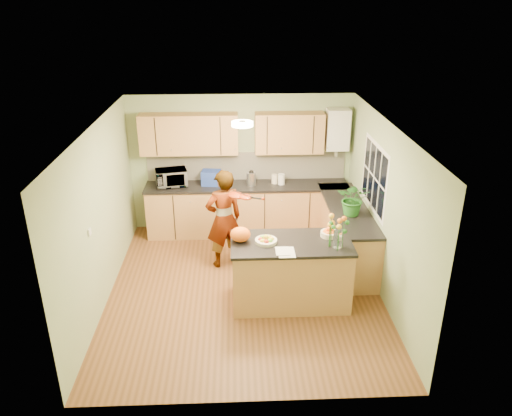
{
  "coord_description": "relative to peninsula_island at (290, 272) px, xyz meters",
  "views": [
    {
      "loc": [
        -0.11,
        -6.41,
        4.13
      ],
      "look_at": [
        0.2,
        0.5,
        1.11
      ],
      "focal_mm": 35.0,
      "sensor_mm": 36.0,
      "label": 1
    }
  ],
  "objects": [
    {
      "name": "wall_front",
      "position": [
        -0.65,
        -1.92,
        0.77
      ],
      "size": [
        4.0,
        0.02,
        2.5
      ],
      "primitive_type": "cube",
      "color": "#89A374",
      "rests_on": "floor"
    },
    {
      "name": "violin",
      "position": [
        -0.75,
        0.88,
        0.83
      ],
      "size": [
        0.69,
        0.6,
        0.17
      ],
      "primitive_type": null,
      "rotation": [
        0.17,
        0.0,
        -0.61
      ],
      "color": "#551405",
      "rests_on": "violinist"
    },
    {
      "name": "orange_bag",
      "position": [
        -0.7,
        0.05,
        0.58
      ],
      "size": [
        0.3,
        0.26,
        0.21
      ],
      "primitive_type": "ellipsoid",
      "rotation": [
        0.0,
        0.0,
        -0.09
      ],
      "color": "orange",
      "rests_on": "peninsula_island"
    },
    {
      "name": "back_counter",
      "position": [
        -0.55,
        2.28,
        -0.01
      ],
      "size": [
        3.64,
        0.62,
        0.94
      ],
      "color": "#B17646",
      "rests_on": "floor"
    },
    {
      "name": "wall_left",
      "position": [
        -2.65,
        0.33,
        0.77
      ],
      "size": [
        0.02,
        4.5,
        2.5
      ],
      "primitive_type": "cube",
      "color": "#89A374",
      "rests_on": "floor"
    },
    {
      "name": "potted_plant",
      "position": [
        1.05,
        0.9,
        0.73
      ],
      "size": [
        0.6,
        0.57,
        0.54
      ],
      "primitive_type": "imported",
      "rotation": [
        0.0,
        0.0,
        -0.37
      ],
      "color": "#266822",
      "rests_on": "right_counter"
    },
    {
      "name": "wall_back",
      "position": [
        -0.65,
        2.58,
        0.77
      ],
      "size": [
        4.0,
        0.02,
        2.5
      ],
      "primitive_type": "cube",
      "color": "#89A374",
      "rests_on": "floor"
    },
    {
      "name": "upper_cabinets",
      "position": [
        -0.82,
        2.41,
        1.37
      ],
      "size": [
        3.2,
        0.34,
        0.7
      ],
      "color": "#B17646",
      "rests_on": "wall_back"
    },
    {
      "name": "peninsula_island",
      "position": [
        0.0,
        0.0,
        0.0
      ],
      "size": [
        1.67,
        0.86,
        0.96
      ],
      "color": "#B17646",
      "rests_on": "floor"
    },
    {
      "name": "jar_white",
      "position": [
        0.07,
        2.28,
        0.55
      ],
      "size": [
        0.15,
        0.15,
        0.19
      ],
      "primitive_type": "cylinder",
      "rotation": [
        0.0,
        0.0,
        0.3
      ],
      "color": "white",
      "rests_on": "back_counter"
    },
    {
      "name": "wall_right",
      "position": [
        1.35,
        0.33,
        0.77
      ],
      "size": [
        0.02,
        4.5,
        2.5
      ],
      "primitive_type": "cube",
      "color": "#89A374",
      "rests_on": "floor"
    },
    {
      "name": "microwave",
      "position": [
        -1.89,
        2.3,
        0.61
      ],
      "size": [
        0.61,
        0.48,
        0.3
      ],
      "primitive_type": "imported",
      "rotation": [
        0.0,
        0.0,
        0.22
      ],
      "color": "white",
      "rests_on": "back_counter"
    },
    {
      "name": "fruit_dish",
      "position": [
        -0.35,
        -0.0,
        0.52
      ],
      "size": [
        0.3,
        0.3,
        0.11
      ],
      "color": "beige",
      "rests_on": "peninsula_island"
    },
    {
      "name": "right_counter",
      "position": [
        1.05,
        1.18,
        -0.01
      ],
      "size": [
        0.62,
        2.24,
        0.94
      ],
      "color": "#B17646",
      "rests_on": "floor"
    },
    {
      "name": "ceiling_lamp",
      "position": [
        -0.65,
        0.63,
        1.98
      ],
      "size": [
        0.3,
        0.3,
        0.07
      ],
      "color": "#FFEABF",
      "rests_on": "ceiling"
    },
    {
      "name": "jar_cream",
      "position": [
        -0.05,
        2.33,
        0.54
      ],
      "size": [
        0.14,
        0.14,
        0.17
      ],
      "primitive_type": "cylinder",
      "rotation": [
        0.0,
        0.0,
        0.43
      ],
      "color": "beige",
      "rests_on": "back_counter"
    },
    {
      "name": "light_switch",
      "position": [
        -2.63,
        -0.27,
        0.82
      ],
      "size": [
        0.02,
        0.09,
        0.09
      ],
      "primitive_type": "cube",
      "color": "white",
      "rests_on": "wall_left"
    },
    {
      "name": "flower_vase",
      "position": [
        0.6,
        -0.18,
        0.82
      ],
      "size": [
        0.28,
        0.28,
        0.52
      ],
      "rotation": [
        0.0,
        0.0,
        0.17
      ],
      "color": "silver",
      "rests_on": "peninsula_island"
    },
    {
      "name": "blue_box",
      "position": [
        -1.18,
        2.32,
        0.59
      ],
      "size": [
        0.36,
        0.28,
        0.26
      ],
      "primitive_type": "cube",
      "rotation": [
        0.0,
        0.0,
        -0.13
      ],
      "color": "navy",
      "rests_on": "back_counter"
    },
    {
      "name": "floor",
      "position": [
        -0.65,
        0.33,
        -0.48
      ],
      "size": [
        4.5,
        4.5,
        0.0
      ],
      "primitive_type": "plane",
      "color": "brown",
      "rests_on": "ground"
    },
    {
      "name": "violinist",
      "position": [
        -0.95,
        1.1,
        0.34
      ],
      "size": [
        0.7,
        0.58,
        1.64
      ],
      "primitive_type": "imported",
      "rotation": [
        0.0,
        0.0,
        3.52
      ],
      "color": "#E4B08C",
      "rests_on": "floor"
    },
    {
      "name": "window_right",
      "position": [
        1.34,
        0.93,
        1.07
      ],
      "size": [
        0.01,
        1.3,
        1.05
      ],
      "color": "white",
      "rests_on": "wall_right"
    },
    {
      "name": "boiler",
      "position": [
        1.05,
        2.42,
        1.42
      ],
      "size": [
        0.4,
        0.3,
        0.86
      ],
      "color": "white",
      "rests_on": "wall_back"
    },
    {
      "name": "papers",
      "position": [
        -0.1,
        -0.3,
        0.48
      ],
      "size": [
        0.22,
        0.3,
        0.01
      ],
      "primitive_type": "cube",
      "color": "silver",
      "rests_on": "peninsula_island"
    },
    {
      "name": "kettle",
      "position": [
        -0.47,
        2.28,
        0.59
      ],
      "size": [
        0.17,
        0.17,
        0.32
      ],
      "rotation": [
        0.0,
        0.0,
        0.17
      ],
      "color": "silver",
      "rests_on": "back_counter"
    },
    {
      "name": "ceiling",
      "position": [
        -0.65,
        0.33,
        2.02
      ],
      "size": [
        4.0,
        4.5,
        0.02
      ],
      "primitive_type": "cube",
      "color": "white",
      "rests_on": "wall_back"
    },
    {
      "name": "splashback",
      "position": [
        -0.55,
        2.57,
        0.72
      ],
      "size": [
        3.6,
        0.02,
        0.52
      ],
      "primitive_type": "cube",
      "color": "silver",
      "rests_on": "back_counter"
    },
    {
      "name": "orange_bowl",
      "position": [
        0.55,
        0.15,
        0.54
      ],
      "size": [
        0.25,
        0.25,
        0.14
      ],
      "color": "beige",
      "rests_on": "peninsula_island"
    }
  ]
}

